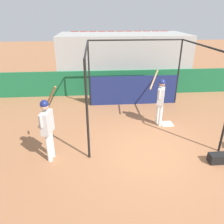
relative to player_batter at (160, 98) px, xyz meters
The scene contains 8 objects.
ground_plane 2.28m from the player_batter, 112.88° to the right, with size 60.00×60.00×0.00m, color #9E6642.
outfield_wall 3.69m from the player_batter, 102.26° to the left, with size 24.00×0.12×1.28m.
bleacher_section 5.31m from the player_batter, 98.44° to the left, with size 7.05×3.20×2.96m.
batting_cage 1.59m from the player_batter, 112.82° to the left, with size 4.14×4.15×2.96m.
home_plate 1.15m from the player_batter, ahead, with size 0.44×0.44×0.02m.
player_batter is the anchor object (origin of this frame).
player_waiting 4.22m from the player_batter, 153.39° to the right, with size 0.50×0.85×2.18m.
equipment_bag 2.91m from the player_batter, 64.98° to the right, with size 0.70×0.28×0.28m.
Camera 1 is at (-1.63, -5.56, 3.98)m, focal length 35.00 mm.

